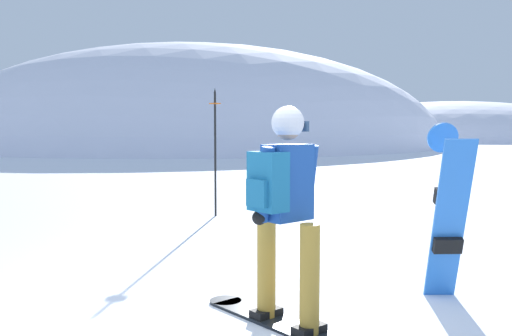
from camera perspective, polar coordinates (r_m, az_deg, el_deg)
name	(u,v)px	position (r m, az deg, el deg)	size (l,w,h in m)	color
ground_plane	(249,313)	(4.83, -0.74, -14.56)	(300.00, 300.00, 0.00)	white
ridge_peak_main	(192,145)	(40.44, -6.57, 2.36)	(34.84, 31.36, 13.91)	white
ridge_peak_far	(452,139)	(58.70, 19.29, 2.83)	(29.11, 26.20, 7.34)	white
snowboarder_main	(284,211)	(4.28, 2.91, -4.36)	(1.27, 1.48, 1.71)	black
spare_snowboard	(448,212)	(5.22, 18.99, -4.21)	(0.28, 0.51, 1.59)	blue
piste_marker_near	(215,144)	(9.49, -4.17, 2.46)	(0.20, 0.20, 2.17)	black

